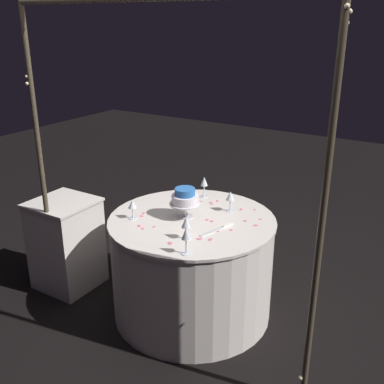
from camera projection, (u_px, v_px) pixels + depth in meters
name	position (u px, v px, depth m)	size (l,w,h in m)	color
ground_plane	(192.00, 310.00, 3.48)	(12.00, 12.00, 0.00)	black
decorative_arch	(154.00, 137.00, 2.63)	(2.08, 0.06, 2.20)	#473D2D
main_table	(192.00, 266.00, 3.34)	(1.19, 1.19, 0.77)	silver
side_table	(67.00, 244.00, 3.71)	(0.47, 0.47, 0.74)	silver
tiered_cake	(185.00, 198.00, 3.19)	(0.22, 0.22, 0.22)	silver
wine_glass_0	(186.00, 223.00, 2.88)	(0.06, 0.06, 0.15)	silver
wine_glass_1	(186.00, 235.00, 2.69)	(0.06, 0.06, 0.17)	silver
wine_glass_2	(230.00, 197.00, 3.30)	(0.07, 0.07, 0.15)	silver
wine_glass_3	(204.00, 182.00, 3.56)	(0.06, 0.06, 0.16)	silver
wine_glass_4	(132.00, 205.00, 3.18)	(0.06, 0.06, 0.14)	silver
cake_knife	(219.00, 229.00, 3.05)	(0.11, 0.29, 0.01)	silver
rose_petal_0	(255.00, 210.00, 3.36)	(0.03, 0.02, 0.00)	#EA6B84
rose_petal_1	(199.00, 239.00, 2.91)	(0.04, 0.03, 0.00)	#EA6B84
rose_petal_2	(217.00, 201.00, 3.52)	(0.03, 0.02, 0.00)	#EA6B84
rose_petal_3	(139.00, 226.00, 3.09)	(0.04, 0.03, 0.00)	#EA6B84
rose_petal_4	(144.00, 213.00, 3.29)	(0.03, 0.02, 0.00)	#EA6B84
rose_petal_5	(212.00, 204.00, 3.46)	(0.03, 0.02, 0.00)	#EA6B84
rose_petal_6	(187.00, 198.00, 3.58)	(0.03, 0.02, 0.00)	#EA6B84
rose_petal_7	(210.00, 239.00, 2.90)	(0.04, 0.03, 0.00)	#EA6B84
rose_petal_8	(241.00, 209.00, 3.36)	(0.03, 0.02, 0.00)	#EA6B84
rose_petal_9	(207.00, 220.00, 3.19)	(0.03, 0.02, 0.00)	#EA6B84
rose_petal_10	(143.00, 228.00, 3.05)	(0.03, 0.02, 0.00)	#EA6B84
rose_petal_11	(231.00, 230.00, 3.04)	(0.03, 0.02, 0.00)	#EA6B84
rose_petal_12	(200.00, 201.00, 3.51)	(0.03, 0.02, 0.00)	#EA6B84
rose_petal_13	(218.00, 231.00, 3.01)	(0.02, 0.02, 0.00)	#EA6B84
rose_petal_14	(256.00, 225.00, 3.10)	(0.04, 0.03, 0.00)	#EA6B84
rose_petal_15	(260.00, 219.00, 3.20)	(0.03, 0.02, 0.00)	#EA6B84
rose_petal_16	(212.00, 221.00, 3.17)	(0.03, 0.02, 0.00)	#EA6B84
rose_petal_17	(142.00, 216.00, 3.25)	(0.04, 0.02, 0.00)	#EA6B84
rose_petal_18	(154.00, 227.00, 3.08)	(0.03, 0.02, 0.00)	#EA6B84
rose_petal_19	(245.00, 221.00, 3.17)	(0.03, 0.02, 0.00)	#EA6B84
rose_petal_20	(170.00, 243.00, 2.86)	(0.04, 0.03, 0.00)	#EA6B84
rose_petal_21	(211.00, 202.00, 3.49)	(0.04, 0.02, 0.00)	#EA6B84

